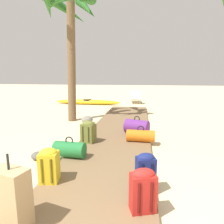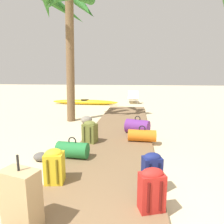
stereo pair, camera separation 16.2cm
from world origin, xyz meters
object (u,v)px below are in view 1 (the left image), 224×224
(backpack_yellow, at_px, (49,164))
(lounge_chair, at_px, (135,98))
(duffel_bag_orange, at_px, (141,136))
(suitcase_tan, at_px, (12,198))
(duffel_bag_green, at_px, (70,149))
(kayak, at_px, (87,102))
(duffel_bag_purple, at_px, (137,127))
(backpack_navy, at_px, (146,170))
(backpack_red, at_px, (143,189))
(palm_tree_near_left, at_px, (70,18))
(backpack_olive, at_px, (88,131))

(backpack_yellow, bearing_deg, lounge_chair, 84.29)
(duffel_bag_orange, height_order, suitcase_tan, suitcase_tan)
(duffel_bag_green, relative_size, suitcase_tan, 0.77)
(duffel_bag_green, height_order, kayak, duffel_bag_green)
(suitcase_tan, bearing_deg, duffel_bag_green, 92.15)
(duffel_bag_purple, bearing_deg, suitcase_tan, -108.21)
(backpack_navy, relative_size, duffel_bag_purple, 0.72)
(suitcase_tan, xyz_separation_m, kayak, (-1.84, 9.40, -0.26))
(duffel_bag_green, relative_size, duffel_bag_purple, 0.87)
(duffel_bag_green, xyz_separation_m, duffel_bag_purple, (1.26, 1.80, 0.04))
(suitcase_tan, distance_m, backpack_yellow, 0.92)
(lounge_chair, bearing_deg, backpack_red, -87.46)
(backpack_navy, bearing_deg, kayak, 110.96)
(duffel_bag_green, distance_m, duffel_bag_purple, 2.20)
(kayak, bearing_deg, palm_tree_near_left, -81.79)
(backpack_navy, xyz_separation_m, lounge_chair, (-0.48, 9.51, -0.03))
(duffel_bag_orange, relative_size, duffel_bag_purple, 0.94)
(backpack_olive, bearing_deg, palm_tree_near_left, 116.63)
(backpack_red, bearing_deg, backpack_yellow, 161.99)
(palm_tree_near_left, xyz_separation_m, kayak, (-0.58, 4.01, -3.52))
(backpack_navy, bearing_deg, palm_tree_near_left, 120.90)
(duffel_bag_orange, height_order, backpack_yellow, backpack_yellow)
(duffel_bag_orange, xyz_separation_m, duffel_bag_green, (-1.38, -1.15, 0.01))
(backpack_navy, distance_m, kayak, 9.05)
(duffel_bag_orange, height_order, lounge_chair, lounge_chair)
(duffel_bag_green, distance_m, suitcase_tan, 1.84)
(duffel_bag_green, height_order, backpack_navy, backpack_navy)
(duffel_bag_orange, height_order, duffel_bag_green, duffel_bag_green)
(backpack_olive, distance_m, kayak, 6.92)
(suitcase_tan, xyz_separation_m, palm_tree_near_left, (-1.26, 5.39, 3.25))
(duffel_bag_orange, xyz_separation_m, suitcase_tan, (-1.31, -2.98, 0.18))
(suitcase_tan, distance_m, backpack_navy, 1.69)
(kayak, bearing_deg, duffel_bag_purple, -62.22)
(suitcase_tan, bearing_deg, backpack_olive, 88.76)
(backpack_olive, relative_size, duffel_bag_purple, 0.73)
(kayak, bearing_deg, duffel_bag_green, -76.81)
(backpack_red, xyz_separation_m, duffel_bag_purple, (-0.16, 3.17, -0.08))
(palm_tree_near_left, bearing_deg, backpack_red, -62.00)
(palm_tree_near_left, height_order, lounge_chair, palm_tree_near_left)
(backpack_yellow, xyz_separation_m, kayak, (-1.80, 8.49, -0.21))
(duffel_bag_green, distance_m, palm_tree_near_left, 5.08)
(palm_tree_near_left, bearing_deg, duffel_bag_purple, -35.55)
(duffel_bag_green, height_order, backpack_red, backpack_red)
(palm_tree_near_left, height_order, kayak, palm_tree_near_left)
(backpack_yellow, relative_size, lounge_chair, 0.33)
(suitcase_tan, bearing_deg, backpack_navy, 34.20)
(backpack_yellow, distance_m, duffel_bag_purple, 2.99)
(backpack_yellow, xyz_separation_m, lounge_chair, (0.95, 9.54, -0.03))
(backpack_red, bearing_deg, suitcase_tan, -161.29)
(duffel_bag_green, xyz_separation_m, suitcase_tan, (0.07, -1.83, 0.17))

